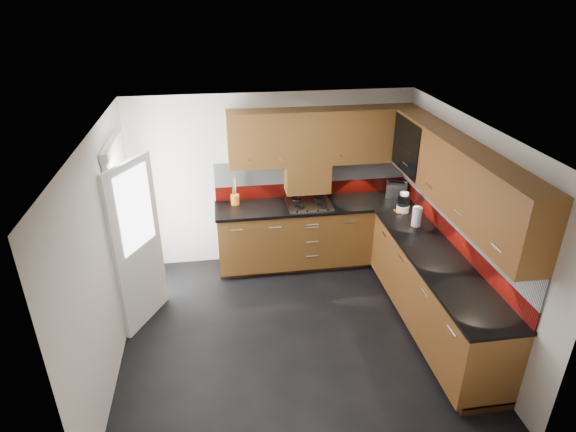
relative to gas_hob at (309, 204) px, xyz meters
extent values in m
cube|color=black|center=(-0.45, -1.47, -0.97)|extent=(4.00, 3.80, 0.02)
cube|color=white|center=(-0.45, -1.47, 1.49)|extent=(4.00, 3.80, 0.10)
cube|color=beige|center=(-0.45, 0.37, 0.24)|extent=(4.00, 0.08, 2.64)
cube|color=beige|center=(-0.45, -3.31, 0.24)|extent=(4.00, 0.08, 2.64)
cube|color=beige|center=(-2.39, -1.47, 0.24)|extent=(0.08, 3.80, 2.64)
cube|color=beige|center=(1.49, -1.47, 0.24)|extent=(0.08, 3.80, 2.64)
cube|color=#592D14|center=(0.10, 0.03, -0.48)|extent=(2.70, 0.60, 0.95)
cube|color=brown|center=(1.15, -1.57, -0.48)|extent=(0.60, 2.60, 0.95)
cube|color=#391C10|center=(0.10, 0.06, -0.91)|extent=(2.70, 0.54, 0.10)
cube|color=#391C10|center=(1.18, -1.57, -0.91)|extent=(0.54, 2.60, 0.10)
cube|color=black|center=(0.09, 0.02, -0.04)|extent=(2.72, 0.62, 0.04)
cube|color=black|center=(1.14, -1.59, -0.04)|extent=(0.62, 2.60, 0.04)
cube|color=maroon|center=(0.10, 0.32, 0.08)|extent=(2.70, 0.02, 0.20)
cube|color=#AFB3B8|center=(0.10, 0.32, 0.35)|extent=(2.70, 0.02, 0.34)
cube|color=maroon|center=(1.44, -1.27, 0.08)|extent=(0.02, 3.20, 0.20)
cube|color=#AFB3B8|center=(1.44, -1.27, 0.35)|extent=(0.02, 3.20, 0.34)
cube|color=#592D14|center=(0.20, 0.17, 0.88)|extent=(2.50, 0.33, 0.72)
cube|color=brown|center=(1.28, -1.43, 0.88)|extent=(0.33, 2.87, 0.72)
cube|color=silver|center=(0.05, -0.01, 0.67)|extent=(1.80, 0.01, 0.16)
cube|color=silver|center=(1.11, -1.47, 0.67)|extent=(0.01, 2.00, 0.16)
cube|color=#592D14|center=(0.00, 0.17, 0.32)|extent=(0.60, 0.33, 0.40)
cube|color=black|center=(1.11, -0.40, 0.88)|extent=(0.01, 0.80, 0.66)
cube|color=#FFD18C|center=(1.42, -0.40, 0.88)|extent=(0.01, 0.76, 0.64)
cube|color=black|center=(1.28, -0.40, 0.90)|extent=(0.29, 0.76, 0.01)
cylinder|color=black|center=(1.28, -0.65, 1.00)|extent=(0.07, 0.07, 0.16)
cylinder|color=black|center=(1.28, -0.50, 1.00)|extent=(0.07, 0.07, 0.16)
cylinder|color=white|center=(1.28, -0.35, 1.00)|extent=(0.07, 0.07, 0.16)
cylinder|color=black|center=(1.28, -0.20, 1.00)|extent=(0.07, 0.07, 0.16)
cube|color=white|center=(-2.31, -0.57, 0.06)|extent=(0.06, 0.95, 2.04)
cube|color=white|center=(-2.13, -0.92, 0.04)|extent=(0.42, 0.73, 1.98)
cube|color=white|center=(-2.10, -0.92, 0.49)|extent=(0.28, 0.50, 0.90)
cube|color=silver|center=(0.00, 0.01, -0.01)|extent=(0.60, 0.51, 0.02)
torus|color=black|center=(-0.15, -0.11, 0.02)|extent=(0.13, 0.13, 0.02)
torus|color=black|center=(0.15, -0.11, 0.02)|extent=(0.13, 0.13, 0.02)
torus|color=black|center=(-0.15, 0.13, 0.02)|extent=(0.13, 0.13, 0.02)
torus|color=black|center=(0.15, 0.13, 0.02)|extent=(0.13, 0.13, 0.02)
cube|color=black|center=(0.00, -0.24, 0.00)|extent=(0.45, 0.04, 0.02)
cylinder|color=orange|center=(-0.99, 0.17, 0.06)|extent=(0.11, 0.11, 0.14)
cylinder|color=#8E5C39|center=(-0.99, 0.19, 0.23)|extent=(0.06, 0.02, 0.28)
cylinder|color=#8E5C39|center=(-0.98, 0.19, 0.22)|extent=(0.05, 0.03, 0.26)
cylinder|color=#8E5C39|center=(-0.99, 0.19, 0.24)|extent=(0.06, 0.03, 0.30)
cylinder|color=#8E5C39|center=(-0.97, 0.18, 0.21)|extent=(0.03, 0.04, 0.24)
cylinder|color=#8E5C39|center=(-1.00, 0.18, 0.22)|extent=(0.04, 0.04, 0.27)
cube|color=silver|center=(1.27, 0.11, 0.08)|extent=(0.33, 0.27, 0.20)
cube|color=black|center=(1.27, 0.11, 0.19)|extent=(0.21, 0.10, 0.01)
cube|color=black|center=(1.27, 0.15, 0.19)|extent=(0.21, 0.10, 0.01)
cylinder|color=white|center=(1.17, -0.39, 0.03)|extent=(0.17, 0.17, 0.09)
cylinder|color=black|center=(1.17, -0.39, 0.15)|extent=(0.16, 0.16, 0.15)
cylinder|color=white|center=(1.17, -0.39, 0.24)|extent=(0.11, 0.11, 0.04)
cylinder|color=white|center=(1.19, -0.80, 0.11)|extent=(0.12, 0.12, 0.24)
cube|color=#D45F17|center=(1.15, -0.39, -0.01)|extent=(0.17, 0.15, 0.02)
camera|label=1|loc=(-1.17, -5.80, 2.71)|focal=30.00mm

